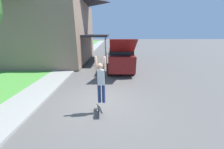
{
  "coord_description": "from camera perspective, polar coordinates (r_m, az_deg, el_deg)",
  "views": [
    {
      "loc": [
        0.61,
        -5.28,
        3.2
      ],
      "look_at": [
        0.58,
        0.77,
        1.15
      ],
      "focal_mm": 20.0,
      "sensor_mm": 36.0,
      "label": 1
    }
  ],
  "objects": [
    {
      "name": "house",
      "position": [
        16.68,
        -30.89,
        21.88
      ],
      "size": [
        13.13,
        9.47,
        9.17
      ],
      "color": "#89705B",
      "rests_on": "lawn"
    },
    {
      "name": "lawn",
      "position": [
        14.54,
        -36.07,
        2.51
      ],
      "size": [
        10.0,
        80.0,
        0.08
      ],
      "color": "#478E38",
      "rests_on": "ground_plane"
    },
    {
      "name": "skateboarder",
      "position": [
        4.8,
        -5.04,
        -2.62
      ],
      "size": [
        0.41,
        0.22,
        1.86
      ],
      "color": "navy",
      "rests_on": "ground_plane"
    },
    {
      "name": "ground_plane",
      "position": [
        6.2,
        -5.5,
        -12.46
      ],
      "size": [
        120.0,
        120.0,
        0.0
      ],
      "primitive_type": "plane",
      "color": "#54514F"
    },
    {
      "name": "suv_parked",
      "position": [
        11.06,
        3.8,
        8.13
      ],
      "size": [
        2.11,
        5.56,
        2.82
      ],
      "color": "maroon",
      "rests_on": "ground_plane"
    },
    {
      "name": "sidewalk",
      "position": [
        12.44,
        -19.51,
        2.94
      ],
      "size": [
        1.8,
        80.0,
        0.1
      ],
      "color": "gray",
      "rests_on": "ground_plane"
    },
    {
      "name": "skateboard",
      "position": [
        5.34,
        -5.81,
        -15.24
      ],
      "size": [
        0.35,
        0.74,
        0.36
      ],
      "color": "black",
      "rests_on": "ground_plane"
    },
    {
      "name": "car_down_street",
      "position": [
        20.14,
        2.6,
        11.32
      ],
      "size": [
        1.9,
        4.5,
        1.3
      ],
      "color": "black",
      "rests_on": "ground_plane"
    }
  ]
}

